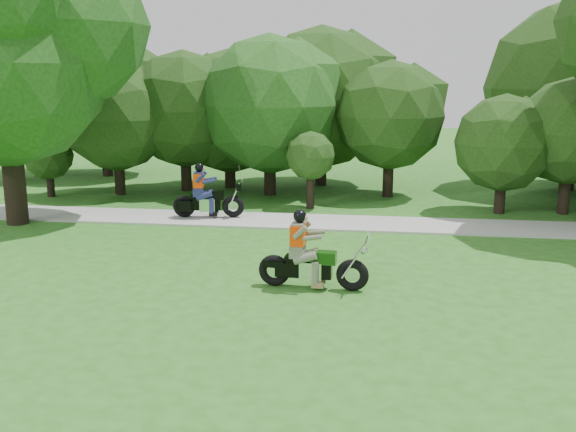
{
  "coord_description": "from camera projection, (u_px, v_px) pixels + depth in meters",
  "views": [
    {
      "loc": [
        1.05,
        -12.21,
        4.6
      ],
      "look_at": [
        -1.21,
        3.29,
        1.22
      ],
      "focal_mm": 40.0,
      "sensor_mm": 36.0,
      "label": 1
    }
  ],
  "objects": [
    {
      "name": "touring_motorcycle",
      "position": [
        204.0,
        198.0,
        21.24
      ],
      "size": [
        2.38,
        0.93,
        1.82
      ],
      "rotation": [
        0.0,
        0.0,
        0.15
      ],
      "color": "black",
      "rests_on": "walkway"
    },
    {
      "name": "tree_line",
      "position": [
        444.0,
        103.0,
        25.87
      ],
      "size": [
        40.43,
        11.21,
        7.87
      ],
      "color": "black",
      "rests_on": "ground"
    },
    {
      "name": "walkway",
      "position": [
        346.0,
        223.0,
        20.66
      ],
      "size": [
        60.0,
        2.2,
        0.06
      ],
      "primitive_type": "cube",
      "color": "#9E9E99",
      "rests_on": "ground"
    },
    {
      "name": "big_tree_west",
      "position": [
        7.0,
        40.0,
        19.83
      ],
      "size": [
        8.64,
        6.56,
        9.96
      ],
      "color": "black",
      "rests_on": "ground"
    },
    {
      "name": "chopper_motorcycle",
      "position": [
        308.0,
        260.0,
        14.22
      ],
      "size": [
        2.5,
        0.67,
        1.78
      ],
      "rotation": [
        0.0,
        0.0,
        -0.06
      ],
      "color": "black",
      "rests_on": "ground"
    },
    {
      "name": "ground",
      "position": [
        324.0,
        311.0,
        12.93
      ],
      "size": [
        100.0,
        100.0,
        0.0
      ],
      "primitive_type": "plane",
      "color": "#27601B",
      "rests_on": "ground"
    }
  ]
}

